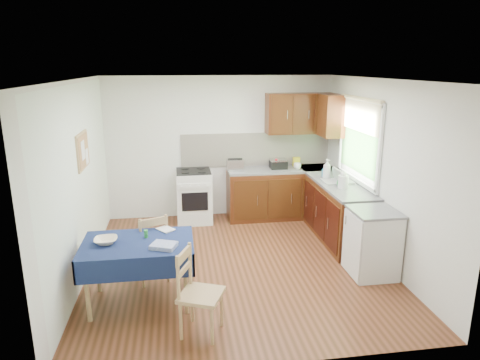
{
  "coord_description": "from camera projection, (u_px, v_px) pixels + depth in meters",
  "views": [
    {
      "loc": [
        -0.76,
        -5.38,
        2.67
      ],
      "look_at": [
        0.06,
        0.15,
        1.17
      ],
      "focal_mm": 32.0,
      "sensor_mm": 36.0,
      "label": 1
    }
  ],
  "objects": [
    {
      "name": "wall_back",
      "position": [
        220.0,
        147.0,
        7.62
      ],
      "size": [
        4.0,
        0.02,
        2.5
      ],
      "primitive_type": "cube",
      "color": "silver",
      "rests_on": "ground"
    },
    {
      "name": "plate_bowl",
      "position": [
        106.0,
        241.0,
        4.76
      ],
      "size": [
        0.27,
        0.27,
        0.06
      ],
      "primitive_type": "imported",
      "rotation": [
        0.0,
        0.0,
        0.06
      ],
      "color": "beige",
      "rests_on": "dining_table"
    },
    {
      "name": "book",
      "position": [
        160.0,
        231.0,
        5.1
      ],
      "size": [
        0.25,
        0.26,
        0.02
      ],
      "primitive_type": "imported",
      "rotation": [
        0.0,
        0.0,
        0.65
      ],
      "color": "white",
      "rests_on": "dining_table"
    },
    {
      "name": "yellow_packet",
      "position": [
        296.0,
        162.0,
        7.72
      ],
      "size": [
        0.12,
        0.09,
        0.16
      ],
      "primitive_type": "cube",
      "rotation": [
        0.0,
        0.0,
        -0.05
      ],
      "color": "gold",
      "rests_on": "worktop_back"
    },
    {
      "name": "sauce_bottle",
      "position": [
        276.0,
        164.0,
        7.45
      ],
      "size": [
        0.04,
        0.04,
        0.19
      ],
      "primitive_type": "cylinder",
      "color": "red",
      "rests_on": "worktop_back"
    },
    {
      "name": "kettle",
      "position": [
        343.0,
        181.0,
        6.33
      ],
      "size": [
        0.15,
        0.15,
        0.26
      ],
      "color": "silver",
      "rests_on": "worktop_right"
    },
    {
      "name": "sandwich_press",
      "position": [
        278.0,
        164.0,
        7.55
      ],
      "size": [
        0.29,
        0.25,
        0.17
      ],
      "rotation": [
        0.0,
        0.0,
        -0.24
      ],
      "color": "black",
      "rests_on": "worktop_back"
    },
    {
      "name": "wall_right",
      "position": [
        380.0,
        171.0,
        5.9
      ],
      "size": [
        0.02,
        4.2,
        2.5
      ],
      "primitive_type": "cube",
      "color": "silver",
      "rests_on": "ground"
    },
    {
      "name": "dining_table",
      "position": [
        138.0,
        251.0,
        4.82
      ],
      "size": [
        1.24,
        0.84,
        0.75
      ],
      "rotation": [
        0.0,
        0.0,
        0.41
      ],
      "color": "#101741",
      "rests_on": "ground"
    },
    {
      "name": "fridge",
      "position": [
        372.0,
        243.0,
        5.54
      ],
      "size": [
        0.58,
        0.6,
        0.89
      ],
      "color": "silver",
      "rests_on": "ground"
    },
    {
      "name": "soap_bottle_c",
      "position": [
        341.0,
        181.0,
        6.41
      ],
      "size": [
        0.19,
        0.19,
        0.18
      ],
      "primitive_type": "imported",
      "rotation": [
        0.0,
        0.0,
        3.7
      ],
      "color": "#24853B",
      "rests_on": "worktop_right"
    },
    {
      "name": "spice_jar",
      "position": [
        146.0,
        234.0,
        4.91
      ],
      "size": [
        0.04,
        0.04,
        0.09
      ],
      "primitive_type": "cylinder",
      "color": "#227F34",
      "rests_on": "dining_table"
    },
    {
      "name": "ceiling",
      "position": [
        237.0,
        79.0,
        5.29
      ],
      "size": [
        4.0,
        4.2,
        0.02
      ],
      "primitive_type": "cube",
      "color": "white",
      "rests_on": "wall_back"
    },
    {
      "name": "splashback",
      "position": [
        256.0,
        149.0,
        7.71
      ],
      "size": [
        2.7,
        0.02,
        0.6
      ],
      "primitive_type": "cube",
      "color": "white",
      "rests_on": "wall_back"
    },
    {
      "name": "cup",
      "position": [
        297.0,
        166.0,
        7.52
      ],
      "size": [
        0.17,
        0.17,
        0.1
      ],
      "primitive_type": "imported",
      "rotation": [
        0.0,
        0.0,
        0.3
      ],
      "color": "white",
      "rests_on": "worktop_back"
    },
    {
      "name": "tea_towel",
      "position": [
        164.0,
        246.0,
        4.65
      ],
      "size": [
        0.32,
        0.29,
        0.05
      ],
      "primitive_type": "cube",
      "rotation": [
        0.0,
        0.0,
        -0.38
      ],
      "color": "#294297",
      "rests_on": "dining_table"
    },
    {
      "name": "dish_rack",
      "position": [
        338.0,
        180.0,
        6.68
      ],
      "size": [
        0.46,
        0.35,
        0.22
      ],
      "rotation": [
        0.0,
        0.0,
        -0.3
      ],
      "color": "gray",
      "rests_on": "worktop_right"
    },
    {
      "name": "worktop_right",
      "position": [
        340.0,
        185.0,
        6.57
      ],
      "size": [
        0.6,
        1.7,
        0.04
      ],
      "primitive_type": "cube",
      "color": "slate",
      "rests_on": "base_cabinets"
    },
    {
      "name": "wall_front",
      "position": [
        272.0,
        239.0,
        3.61
      ],
      "size": [
        4.0,
        0.02,
        2.5
      ],
      "primitive_type": "cube",
      "color": "silver",
      "rests_on": "ground"
    },
    {
      "name": "soap_bottle_a",
      "position": [
        327.0,
        169.0,
        6.83
      ],
      "size": [
        0.16,
        0.16,
        0.32
      ],
      "primitive_type": "imported",
      "rotation": [
        0.0,
        0.0,
        0.4
      ],
      "color": "silver",
      "rests_on": "worktop_right"
    },
    {
      "name": "stove",
      "position": [
        194.0,
        196.0,
        7.46
      ],
      "size": [
        0.6,
        0.61,
        0.92
      ],
      "color": "silver",
      "rests_on": "ground"
    },
    {
      "name": "worktop_back",
      "position": [
        281.0,
        169.0,
        7.58
      ],
      "size": [
        1.9,
        0.6,
        0.04
      ],
      "primitive_type": "cube",
      "color": "slate",
      "rests_on": "base_cabinets"
    },
    {
      "name": "floor",
      "position": [
        237.0,
        264.0,
        5.94
      ],
      "size": [
        4.2,
        4.2,
        0.0
      ],
      "primitive_type": "plane",
      "color": "#472813",
      "rests_on": "ground"
    },
    {
      "name": "worktop_corner",
      "position": [
        316.0,
        168.0,
        7.67
      ],
      "size": [
        0.6,
        0.6,
        0.04
      ],
      "primitive_type": "cube",
      "color": "slate",
      "rests_on": "base_cabinets"
    },
    {
      "name": "wall_left",
      "position": [
        78.0,
        183.0,
        5.33
      ],
      "size": [
        0.02,
        4.2,
        2.5
      ],
      "primitive_type": "cube",
      "color": "white",
      "rests_on": "ground"
    },
    {
      "name": "corkboard",
      "position": [
        83.0,
        151.0,
        5.53
      ],
      "size": [
        0.04,
        0.62,
        0.47
      ],
      "color": "#A38D51",
      "rests_on": "wall_left"
    },
    {
      "name": "chair_far",
      "position": [
        152.0,
        246.0,
        5.36
      ],
      "size": [
        0.51,
        0.51,
        0.9
      ],
      "rotation": [
        0.0,
        0.0,
        3.5
      ],
      "color": "#A38D51",
      "rests_on": "ground"
    },
    {
      "name": "upper_cabinets",
      "position": [
        309.0,
        114.0,
        7.39
      ],
      "size": [
        1.2,
        0.85,
        0.7
      ],
      "color": "#381109",
      "rests_on": "wall_back"
    },
    {
      "name": "toaster",
      "position": [
        235.0,
        165.0,
        7.39
      ],
      "size": [
        0.29,
        0.18,
        0.22
      ],
      "rotation": [
        0.0,
        0.0,
        -0.36
      ],
      "color": "#B6B6BA",
      "rests_on": "worktop_back"
    },
    {
      "name": "soap_bottle_b",
      "position": [
        326.0,
        171.0,
        6.96
      ],
      "size": [
        0.12,
        0.12,
        0.2
      ],
      "primitive_type": "imported",
      "rotation": [
        0.0,
        0.0,
        1.95
      ],
      "color": "#2077BB",
      "rests_on": "worktop_right"
    },
    {
      "name": "chair_near",
      "position": [
        197.0,
        290.0,
        4.3
      ],
      "size": [
        0.53,
        0.53,
        0.91
      ],
      "rotation": [
        0.0,
        0.0,
        1.17
      ],
      "color": "#A38D51",
      "rests_on": "ground"
    },
    {
      "name": "window",
      "position": [
        359.0,
        135.0,
        6.46
      ],
      "size": [
        0.04,
        1.48,
        1.26
      ],
      "color": "#2C5925",
      "rests_on": "wall_right"
    },
    {
      "name": "base_cabinets",
      "position": [
        306.0,
        202.0,
        7.22
      ],
      "size": [
        1.9,
        2.3,
        0.86
      ],
      "color": "#381109",
      "rests_on": "ground"
    }
  ]
}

